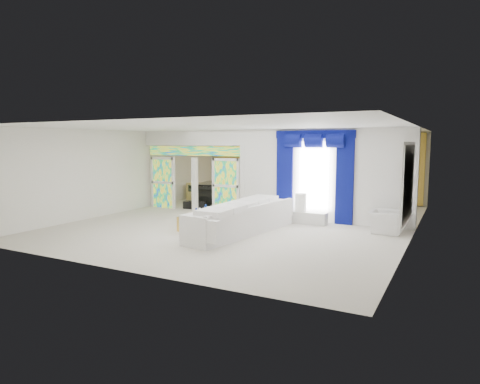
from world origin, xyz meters
The scene contains 22 objects.
floor centered at (0.00, 0.00, 0.00)m, with size 12.00×12.00×0.00m, color #B7AF9E.
dividing_wall centered at (2.15, 1.00, 1.50)m, with size 5.70×0.18×3.00m, color white.
dividing_header centered at (-2.85, 1.00, 2.73)m, with size 4.30×0.18×0.55m, color white.
stained_panel_left centered at (-4.28, 1.00, 1.00)m, with size 0.95×0.04×2.00m, color #994C3F.
stained_panel_right centered at (-1.42, 1.00, 1.00)m, with size 0.95×0.04×2.00m, color #994C3F.
stained_transom centered at (-2.85, 1.00, 2.25)m, with size 4.00×0.05×0.35m, color #994C3F.
window_pane centered at (1.90, 0.90, 1.45)m, with size 1.00×0.02×2.30m, color white.
blue_drape_left centered at (0.90, 0.87, 1.40)m, with size 0.55×0.10×2.80m, color #050345.
blue_drape_right centered at (2.90, 0.87, 1.40)m, with size 0.55×0.10×2.80m, color #050345.
blue_pelmet centered at (1.90, 0.87, 2.82)m, with size 2.60×0.12×0.25m, color #050345.
wall_mirror centered at (4.94, -1.00, 1.55)m, with size 0.04×2.70×1.90m, color white.
gold_curtains centered at (0.00, 5.90, 1.50)m, with size 9.70×0.12×2.90m, color gold.
white_sofa centered at (0.70, -1.84, 0.39)m, with size 0.88×4.09×0.78m, color silver.
coffee_table centered at (-0.65, -1.54, 0.21)m, with size 0.64×1.92×0.43m, color gold.
console_table centered at (1.91, 0.49, 0.18)m, with size 1.11×0.35×0.37m, color silver.
table_lamp centered at (1.61, 0.49, 0.66)m, with size 0.36×0.36×0.58m, color white.
armchair centered at (4.24, 0.24, 0.31)m, with size 0.95×0.83×0.62m, color silver.
grand_piano centered at (-3.01, 2.95, 0.44)m, with size 1.32×1.73×0.87m, color black.
piano_bench centered at (-3.01, 1.35, 0.14)m, with size 0.87×0.34×0.29m, color black.
tv_console centered at (-4.51, 3.55, 0.38)m, with size 0.53×0.48×0.77m, color tan.
chandelier centered at (-2.30, 3.40, 2.65)m, with size 0.60×0.60×0.60m, color gold.
decanters centered at (-0.66, -1.69, 0.52)m, with size 0.18×1.24×0.23m.
Camera 1 is at (6.00, -12.13, 2.55)m, focal length 31.33 mm.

